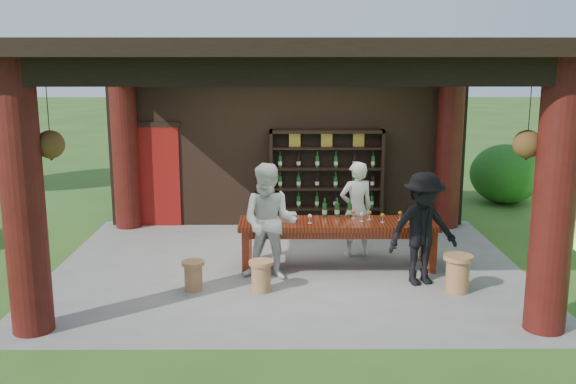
{
  "coord_description": "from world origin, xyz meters",
  "views": [
    {
      "loc": [
        -0.06,
        -9.8,
        3.3
      ],
      "look_at": [
        0.0,
        0.4,
        1.15
      ],
      "focal_mm": 40.0,
      "sensor_mm": 36.0,
      "label": 1
    }
  ],
  "objects_px": {
    "tasting_table": "(338,229)",
    "stool_near_right": "(458,272)",
    "guest_woman": "(270,222)",
    "napkin_basket": "(288,217)",
    "guest_man": "(423,229)",
    "wine_shelf": "(326,179)",
    "host": "(356,209)",
    "stool_near_left": "(261,275)",
    "stool_far_left": "(193,275)"
  },
  "relations": [
    {
      "from": "host",
      "to": "guest_man",
      "type": "height_order",
      "value": "guest_man"
    },
    {
      "from": "tasting_table",
      "to": "stool_near_left",
      "type": "distance_m",
      "value": 1.67
    },
    {
      "from": "stool_near_left",
      "to": "stool_far_left",
      "type": "distance_m",
      "value": 0.98
    },
    {
      "from": "host",
      "to": "guest_woman",
      "type": "height_order",
      "value": "guest_woman"
    },
    {
      "from": "stool_near_right",
      "to": "tasting_table",
      "type": "bearing_deg",
      "value": 144.76
    },
    {
      "from": "stool_near_right",
      "to": "guest_woman",
      "type": "height_order",
      "value": "guest_woman"
    },
    {
      "from": "wine_shelf",
      "to": "stool_far_left",
      "type": "height_order",
      "value": "wine_shelf"
    },
    {
      "from": "guest_man",
      "to": "napkin_basket",
      "type": "relative_size",
      "value": 6.46
    },
    {
      "from": "wine_shelf",
      "to": "guest_woman",
      "type": "xyz_separation_m",
      "value": [
        -1.04,
        -2.95,
        -0.09
      ]
    },
    {
      "from": "stool_near_left",
      "to": "napkin_basket",
      "type": "xyz_separation_m",
      "value": [
        0.39,
        1.12,
        0.58
      ]
    },
    {
      "from": "stool_near_left",
      "to": "stool_far_left",
      "type": "height_order",
      "value": "stool_near_left"
    },
    {
      "from": "stool_near_left",
      "to": "guest_woman",
      "type": "relative_size",
      "value": 0.26
    },
    {
      "from": "wine_shelf",
      "to": "stool_near_left",
      "type": "xyz_separation_m",
      "value": [
        -1.16,
        -3.53,
        -0.73
      ]
    },
    {
      "from": "stool_near_right",
      "to": "host",
      "type": "xyz_separation_m",
      "value": [
        -1.27,
        1.76,
        0.52
      ]
    },
    {
      "from": "wine_shelf",
      "to": "tasting_table",
      "type": "height_order",
      "value": "wine_shelf"
    },
    {
      "from": "wine_shelf",
      "to": "host",
      "type": "xyz_separation_m",
      "value": [
        0.39,
        -1.8,
        -0.17
      ]
    },
    {
      "from": "stool_far_left",
      "to": "guest_man",
      "type": "distance_m",
      "value": 3.41
    },
    {
      "from": "stool_far_left",
      "to": "tasting_table",
      "type": "bearing_deg",
      "value": 25.69
    },
    {
      "from": "stool_near_left",
      "to": "guest_woman",
      "type": "height_order",
      "value": "guest_woman"
    },
    {
      "from": "stool_far_left",
      "to": "wine_shelf",
      "type": "bearing_deg",
      "value": 58.34
    },
    {
      "from": "wine_shelf",
      "to": "stool_near_right",
      "type": "bearing_deg",
      "value": -65.12
    },
    {
      "from": "tasting_table",
      "to": "napkin_basket",
      "type": "height_order",
      "value": "napkin_basket"
    },
    {
      "from": "stool_far_left",
      "to": "napkin_basket",
      "type": "bearing_deg",
      "value": 37.52
    },
    {
      "from": "stool_near_right",
      "to": "stool_far_left",
      "type": "height_order",
      "value": "stool_near_right"
    },
    {
      "from": "wine_shelf",
      "to": "stool_far_left",
      "type": "xyz_separation_m",
      "value": [
        -2.13,
        -3.46,
        -0.75
      ]
    },
    {
      "from": "wine_shelf",
      "to": "host",
      "type": "relative_size",
      "value": 1.37
    },
    {
      "from": "stool_near_right",
      "to": "guest_man",
      "type": "relative_size",
      "value": 0.33
    },
    {
      "from": "stool_near_right",
      "to": "guest_woman",
      "type": "bearing_deg",
      "value": 167.29
    },
    {
      "from": "stool_near_right",
      "to": "guest_man",
      "type": "bearing_deg",
      "value": 141.38
    },
    {
      "from": "guest_woman",
      "to": "napkin_basket",
      "type": "height_order",
      "value": "guest_woman"
    },
    {
      "from": "tasting_table",
      "to": "guest_man",
      "type": "xyz_separation_m",
      "value": [
        1.18,
        -0.79,
        0.21
      ]
    },
    {
      "from": "napkin_basket",
      "to": "guest_man",
      "type": "bearing_deg",
      "value": -21.91
    },
    {
      "from": "host",
      "to": "stool_near_right",
      "type": "bearing_deg",
      "value": 109.22
    },
    {
      "from": "wine_shelf",
      "to": "stool_near_left",
      "type": "relative_size",
      "value": 4.8
    },
    {
      "from": "tasting_table",
      "to": "stool_near_right",
      "type": "distance_m",
      "value": 2.01
    },
    {
      "from": "wine_shelf",
      "to": "host",
      "type": "bearing_deg",
      "value": -77.93
    },
    {
      "from": "stool_near_left",
      "to": "stool_far_left",
      "type": "relative_size",
      "value": 1.06
    },
    {
      "from": "wine_shelf",
      "to": "stool_near_left",
      "type": "height_order",
      "value": "wine_shelf"
    },
    {
      "from": "tasting_table",
      "to": "stool_near_right",
      "type": "height_order",
      "value": "tasting_table"
    },
    {
      "from": "guest_man",
      "to": "napkin_basket",
      "type": "bearing_deg",
      "value": 142.12
    },
    {
      "from": "stool_near_left",
      "to": "stool_near_right",
      "type": "relative_size",
      "value": 0.84
    },
    {
      "from": "stool_near_left",
      "to": "napkin_basket",
      "type": "bearing_deg",
      "value": 70.93
    },
    {
      "from": "tasting_table",
      "to": "stool_far_left",
      "type": "bearing_deg",
      "value": -154.31
    },
    {
      "from": "stool_near_left",
      "to": "host",
      "type": "relative_size",
      "value": 0.28
    },
    {
      "from": "stool_near_left",
      "to": "guest_woman",
      "type": "bearing_deg",
      "value": 78.77
    },
    {
      "from": "stool_near_right",
      "to": "guest_woman",
      "type": "distance_m",
      "value": 2.82
    },
    {
      "from": "stool_near_left",
      "to": "stool_far_left",
      "type": "xyz_separation_m",
      "value": [
        -0.98,
        0.07,
        -0.01
      ]
    },
    {
      "from": "wine_shelf",
      "to": "stool_near_right",
      "type": "distance_m",
      "value": 3.99
    },
    {
      "from": "host",
      "to": "guest_man",
      "type": "relative_size",
      "value": 0.96
    },
    {
      "from": "wine_shelf",
      "to": "tasting_table",
      "type": "relative_size",
      "value": 0.7
    }
  ]
}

